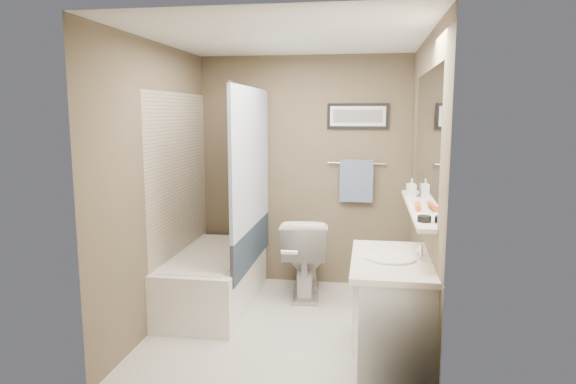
% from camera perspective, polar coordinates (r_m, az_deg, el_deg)
% --- Properties ---
extents(ground, '(2.50, 2.50, 0.00)m').
position_cam_1_polar(ground, '(4.53, -0.31, -14.83)').
color(ground, beige).
rests_on(ground, ground).
extents(ceiling, '(2.20, 2.50, 0.04)m').
position_cam_1_polar(ceiling, '(4.18, -0.33, 16.56)').
color(ceiling, white).
rests_on(ceiling, wall_back).
extents(wall_back, '(2.20, 0.04, 2.40)m').
position_cam_1_polar(wall_back, '(5.40, 1.79, 2.26)').
color(wall_back, brown).
rests_on(wall_back, ground).
extents(wall_front, '(2.20, 0.04, 2.40)m').
position_cam_1_polar(wall_front, '(3.00, -4.11, -3.06)').
color(wall_front, brown).
rests_on(wall_front, ground).
extents(wall_left, '(0.04, 2.50, 2.40)m').
position_cam_1_polar(wall_left, '(4.49, -14.04, 0.67)').
color(wall_left, brown).
rests_on(wall_left, ground).
extents(wall_right, '(0.04, 2.50, 2.40)m').
position_cam_1_polar(wall_right, '(4.16, 14.53, 0.01)').
color(wall_right, brown).
rests_on(wall_right, ground).
extents(tile_surround, '(0.02, 1.55, 2.00)m').
position_cam_1_polar(tile_surround, '(4.99, -11.86, -0.79)').
color(tile_surround, '#BBA98E').
rests_on(tile_surround, wall_left).
extents(curtain_rod, '(0.02, 1.55, 0.02)m').
position_cam_1_polar(curtain_rod, '(4.72, -4.23, 11.63)').
color(curtain_rod, silver).
rests_on(curtain_rod, wall_left).
extents(curtain_upper, '(0.03, 1.45, 1.28)m').
position_cam_1_polar(curtain_upper, '(4.73, -4.14, 3.75)').
color(curtain_upper, white).
rests_on(curtain_upper, curtain_rod).
extents(curtain_lower, '(0.03, 1.45, 0.36)m').
position_cam_1_polar(curtain_lower, '(4.87, -4.03, -5.89)').
color(curtain_lower, '#233242').
rests_on(curtain_lower, curtain_rod).
extents(mirror, '(0.02, 1.60, 1.00)m').
position_cam_1_polar(mirror, '(3.97, 15.11, 5.68)').
color(mirror, silver).
rests_on(mirror, wall_right).
extents(shelf, '(0.12, 1.60, 0.03)m').
position_cam_1_polar(shelf, '(4.02, 14.04, -1.70)').
color(shelf, silver).
rests_on(shelf, wall_right).
extents(towel_bar, '(0.60, 0.02, 0.02)m').
position_cam_1_polar(towel_bar, '(5.33, 7.65, 3.19)').
color(towel_bar, silver).
rests_on(towel_bar, wall_back).
extents(towel, '(0.34, 0.05, 0.44)m').
position_cam_1_polar(towel, '(5.33, 7.61, 1.24)').
color(towel, '#8298BE').
rests_on(towel, towel_bar).
extents(art_frame, '(0.62, 0.02, 0.26)m').
position_cam_1_polar(art_frame, '(5.33, 7.76, 8.35)').
color(art_frame, black).
rests_on(art_frame, wall_back).
extents(art_mat, '(0.56, 0.00, 0.20)m').
position_cam_1_polar(art_mat, '(5.31, 7.76, 8.35)').
color(art_mat, white).
rests_on(art_mat, art_frame).
extents(art_image, '(0.50, 0.00, 0.13)m').
position_cam_1_polar(art_image, '(5.31, 7.76, 8.35)').
color(art_image, '#595959').
rests_on(art_image, art_mat).
extents(door, '(0.80, 0.02, 2.00)m').
position_cam_1_polar(door, '(2.97, 6.37, -7.21)').
color(door, silver).
rests_on(door, wall_front).
extents(door_handle, '(0.10, 0.02, 0.02)m').
position_cam_1_polar(door_handle, '(3.05, 0.17, -6.72)').
color(door_handle, silver).
rests_on(door_handle, door).
extents(bathtub, '(0.70, 1.50, 0.50)m').
position_cam_1_polar(bathtub, '(4.98, -8.18, -9.59)').
color(bathtub, white).
rests_on(bathtub, ground).
extents(tub_rim, '(0.56, 1.36, 0.02)m').
position_cam_1_polar(tub_rim, '(4.91, -8.24, -6.82)').
color(tub_rim, white).
rests_on(tub_rim, bathtub).
extents(toilet, '(0.51, 0.82, 0.80)m').
position_cam_1_polar(toilet, '(5.16, 1.91, -7.08)').
color(toilet, silver).
rests_on(toilet, ground).
extents(vanity, '(0.56, 0.93, 0.80)m').
position_cam_1_polar(vanity, '(3.71, 11.40, -13.81)').
color(vanity, silver).
rests_on(vanity, ground).
extents(countertop, '(0.54, 0.96, 0.04)m').
position_cam_1_polar(countertop, '(3.57, 11.45, -7.57)').
color(countertop, beige).
rests_on(countertop, vanity).
extents(sink_basin, '(0.34, 0.34, 0.01)m').
position_cam_1_polar(sink_basin, '(3.56, 11.30, -7.14)').
color(sink_basin, silver).
rests_on(sink_basin, countertop).
extents(faucet_spout, '(0.02, 0.02, 0.10)m').
position_cam_1_polar(faucet_spout, '(3.57, 14.55, -6.53)').
color(faucet_spout, silver).
rests_on(faucet_spout, countertop).
extents(faucet_knob, '(0.05, 0.05, 0.05)m').
position_cam_1_polar(faucet_knob, '(3.67, 14.39, -6.43)').
color(faucet_knob, silver).
rests_on(faucet_knob, countertop).
extents(candle_bowl_near, '(0.09, 0.09, 0.04)m').
position_cam_1_polar(candle_bowl_near, '(3.44, 14.90, -2.90)').
color(candle_bowl_near, black).
rests_on(candle_bowl_near, shelf).
extents(hair_brush_front, '(0.06, 0.22, 0.04)m').
position_cam_1_polar(hair_brush_front, '(3.89, 14.23, -1.52)').
color(hair_brush_front, '#C94F1C').
rests_on(hair_brush_front, shelf).
extents(pink_comb, '(0.04, 0.16, 0.01)m').
position_cam_1_polar(pink_comb, '(4.19, 13.85, -1.03)').
color(pink_comb, pink).
rests_on(pink_comb, shelf).
extents(glass_jar, '(0.08, 0.08, 0.10)m').
position_cam_1_polar(glass_jar, '(4.52, 13.51, 0.29)').
color(glass_jar, white).
rests_on(glass_jar, shelf).
extents(soap_bottle, '(0.07, 0.08, 0.15)m').
position_cam_1_polar(soap_bottle, '(4.44, 13.60, 0.47)').
color(soap_bottle, '#999999').
rests_on(soap_bottle, shelf).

